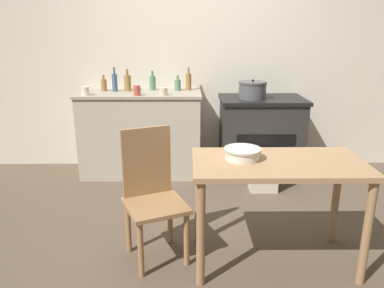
{
  "coord_description": "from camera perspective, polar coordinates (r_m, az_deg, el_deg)",
  "views": [
    {
      "loc": [
        -0.03,
        -2.87,
        1.6
      ],
      "look_at": [
        0.0,
        0.37,
        0.61
      ],
      "focal_mm": 35.0,
      "sensor_mm": 36.0,
      "label": 1
    }
  ],
  "objects": [
    {
      "name": "counter_cabinet",
      "position": [
        4.31,
        -7.72,
        1.64
      ],
      "size": [
        1.36,
        0.61,
        0.94
      ],
      "color": "#B2A893",
      "rests_on": "ground_plane"
    },
    {
      "name": "bottle_left",
      "position": [
        4.36,
        -13.29,
        8.79
      ],
      "size": [
        0.07,
        0.07,
        0.18
      ],
      "color": "olive",
      "rests_on": "counter_cabinet"
    },
    {
      "name": "mixing_bowl_large",
      "position": [
        2.55,
        7.7,
        -1.36
      ],
      "size": [
        0.25,
        0.25,
        0.08
      ],
      "color": "silver",
      "rests_on": "work_table"
    },
    {
      "name": "stove",
      "position": [
        4.34,
        10.36,
        1.23
      ],
      "size": [
        0.93,
        0.66,
        0.88
      ],
      "color": "#2D2B28",
      "rests_on": "ground_plane"
    },
    {
      "name": "work_table",
      "position": [
        2.6,
        12.89,
        -5.05
      ],
      "size": [
        1.15,
        0.61,
        0.76
      ],
      "color": "#A87F56",
      "rests_on": "ground_plane"
    },
    {
      "name": "cup_right",
      "position": [
        4.12,
        -15.94,
        7.78
      ],
      "size": [
        0.08,
        0.08,
        0.09
      ],
      "primitive_type": "cylinder",
      "color": "silver",
      "rests_on": "counter_cabinet"
    },
    {
      "name": "bottle_mid_left",
      "position": [
        4.34,
        -6.02,
        9.28
      ],
      "size": [
        0.07,
        0.07,
        0.22
      ],
      "color": "#517F5B",
      "rests_on": "counter_cabinet"
    },
    {
      "name": "cup_far_right",
      "position": [
        3.97,
        -4.36,
        7.96
      ],
      "size": [
        0.08,
        0.08,
        0.08
      ],
      "primitive_type": "cylinder",
      "color": "beige",
      "rests_on": "counter_cabinet"
    },
    {
      "name": "ground_plane",
      "position": [
        3.28,
        0.07,
        -12.21
      ],
      "size": [
        14.0,
        14.0,
        0.0
      ],
      "primitive_type": "plane",
      "color": "brown"
    },
    {
      "name": "flour_sack",
      "position": [
        3.93,
        10.85,
        -4.09
      ],
      "size": [
        0.28,
        0.19,
        0.42
      ],
      "primitive_type": "cube",
      "color": "beige",
      "rests_on": "ground_plane"
    },
    {
      "name": "bottle_center_left",
      "position": [
        4.31,
        -0.54,
        9.52
      ],
      "size": [
        0.06,
        0.06,
        0.25
      ],
      "color": "olive",
      "rests_on": "counter_cabinet"
    },
    {
      "name": "bottle_center",
      "position": [
        4.29,
        -2.21,
        9.03
      ],
      "size": [
        0.07,
        0.07,
        0.17
      ],
      "color": "#517F5B",
      "rests_on": "counter_cabinet"
    },
    {
      "name": "wall_back",
      "position": [
        4.46,
        -0.16,
        12.78
      ],
      "size": [
        8.0,
        0.07,
        2.55
      ],
      "color": "beige",
      "rests_on": "ground_plane"
    },
    {
      "name": "bottle_far_left",
      "position": [
        4.31,
        -11.7,
        9.23
      ],
      "size": [
        0.06,
        0.06,
        0.27
      ],
      "color": "#3D5675",
      "rests_on": "counter_cabinet"
    },
    {
      "name": "stock_pot",
      "position": [
        4.14,
        9.19,
        8.11
      ],
      "size": [
        0.3,
        0.3,
        0.21
      ],
      "color": "#4C4C51",
      "rests_on": "stove"
    },
    {
      "name": "bottle_center_right",
      "position": [
        4.31,
        -9.78,
        9.2
      ],
      "size": [
        0.08,
        0.08,
        0.24
      ],
      "color": "olive",
      "rests_on": "counter_cabinet"
    },
    {
      "name": "chair",
      "position": [
        2.71,
        -6.13,
        -7.29
      ],
      "size": [
        0.52,
        0.52,
        0.94
      ],
      "rotation": [
        0.0,
        0.0,
        0.4
      ],
      "color": "#997047",
      "rests_on": "ground_plane"
    },
    {
      "name": "cup_mid_right",
      "position": [
        4.0,
        -8.39,
        8.08
      ],
      "size": [
        0.08,
        0.08,
        0.1
      ],
      "primitive_type": "cylinder",
      "color": "#B74C42",
      "rests_on": "counter_cabinet"
    }
  ]
}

